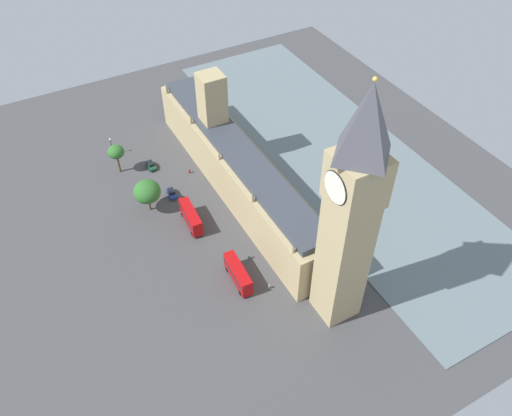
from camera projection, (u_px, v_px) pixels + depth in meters
ground_plane at (232, 192)px, 138.36m from camera, size 147.39×147.39×0.00m
river_thames at (336, 154)px, 149.99m from camera, size 40.96×132.65×0.25m
parliament_building at (236, 166)px, 134.52m from camera, size 11.38×77.39×27.65m
clock_tower at (351, 212)px, 91.77m from camera, size 8.84×8.84×55.94m
car_dark_green_near_tower at (151, 165)px, 145.15m from camera, size 1.96×4.31×1.74m
car_blue_corner at (172, 193)px, 136.88m from camera, size 2.14×4.30×1.74m
double_decker_bus_opposite_hall at (191, 217)px, 128.03m from camera, size 3.19×10.64×4.75m
double_decker_bus_midblock at (238, 273)px, 115.25m from camera, size 3.08×10.61×4.75m
pedestrian_under_trees at (269, 287)px, 115.08m from camera, size 0.63×0.56×1.50m
pedestrian_kerbside at (249, 257)px, 121.31m from camera, size 0.48×0.58×1.51m
pedestrian_trailing at (189, 171)px, 143.60m from camera, size 0.67×0.62×1.59m
plane_tree_far_end at (116, 152)px, 139.86m from camera, size 4.45×4.45×8.79m
plane_tree_by_river_gate at (147, 192)px, 129.40m from camera, size 6.88×6.88×9.12m
street_lamp_leading at (111, 143)px, 147.41m from camera, size 0.56×0.56×5.57m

